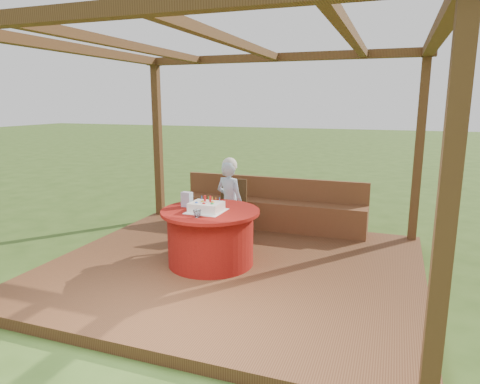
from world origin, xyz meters
The scene contains 10 objects.
ground centered at (0.00, 0.00, 0.00)m, with size 60.00×60.00×0.00m, color #304E1A.
deck centered at (0.00, 0.00, 0.06)m, with size 4.50×4.00×0.12m, color brown.
pergola centered at (0.00, 0.00, 2.41)m, with size 4.50×4.00×2.72m.
bench centered at (0.00, 1.72, 0.38)m, with size 3.00×0.42×0.80m.
table centered at (-0.28, -0.05, 0.47)m, with size 1.22×1.22×0.69m.
chair centered at (-0.45, 1.14, 0.59)m, with size 0.43×0.43×0.85m.
elderly_woman centered at (-0.34, 0.77, 0.75)m, with size 0.50×0.40×1.24m.
birthday_cake centered at (-0.29, -0.14, 0.87)m, with size 0.43×0.43×0.19m.
gift_bag centered at (-0.62, 0.00, 0.91)m, with size 0.13×0.08×0.19m, color pink.
drinking_glass centered at (-0.28, -0.42, 0.86)m, with size 0.10×0.10×0.09m, color white.
Camera 1 is at (1.80, -4.71, 2.12)m, focal length 32.00 mm.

